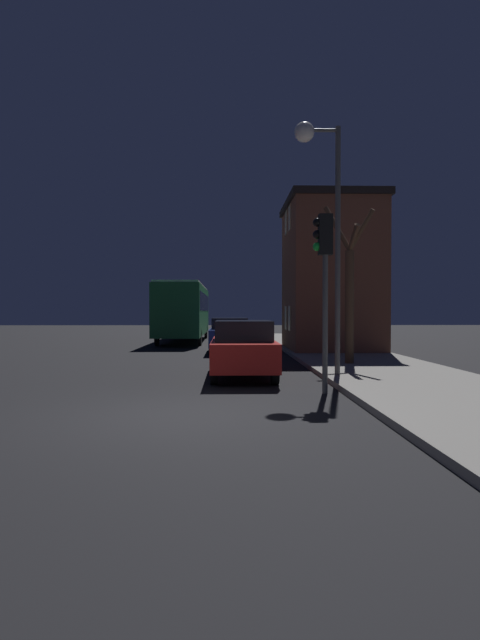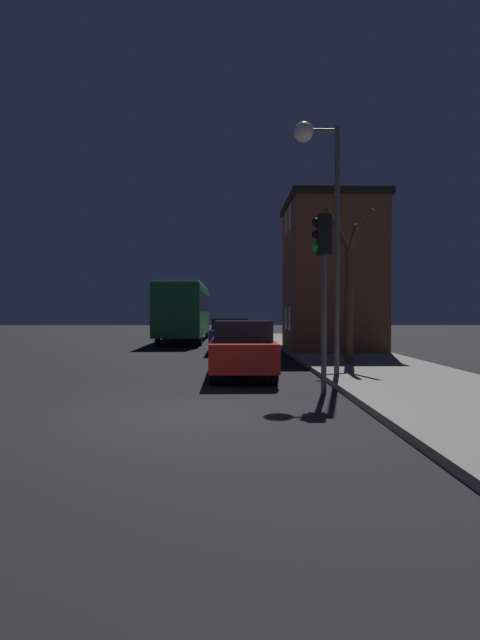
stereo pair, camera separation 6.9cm
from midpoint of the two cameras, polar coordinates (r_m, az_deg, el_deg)
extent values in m
plane|color=black|center=(9.02, -7.51, -10.70)|extent=(120.00, 120.00, 0.00)
cube|color=brown|center=(23.26, 10.22, 4.75)|extent=(3.89, 5.19, 6.46)
cube|color=black|center=(23.73, 10.24, 12.92)|extent=(4.13, 5.43, 0.30)
cube|color=#E5C67F|center=(22.22, 5.59, 0.21)|extent=(0.03, 0.70, 1.10)
cube|color=#E5C67F|center=(23.58, 5.18, 0.25)|extent=(0.03, 0.70, 1.10)
cube|color=#E5C67F|center=(22.61, 5.60, 11.59)|extent=(0.03, 0.70, 1.10)
cube|color=#E5C67F|center=(23.94, 5.20, 10.99)|extent=(0.03, 0.70, 1.10)
cylinder|color=#4C4C4C|center=(13.66, 10.96, 7.75)|extent=(0.14, 0.14, 6.60)
cylinder|color=#4C4C4C|center=(14.32, 9.13, 20.63)|extent=(0.90, 0.09, 0.09)
sphere|color=white|center=(14.23, 7.22, 20.54)|extent=(0.53, 0.53, 0.53)
cylinder|color=#4C4C4C|center=(11.24, 9.53, -0.49)|extent=(0.12, 0.12, 3.09)
cube|color=black|center=(11.37, 9.56, 9.60)|extent=(0.30, 0.24, 0.90)
sphere|color=black|center=(11.38, 8.65, 10.97)|extent=(0.20, 0.20, 0.20)
sphere|color=black|center=(11.34, 8.65, 9.63)|extent=(0.20, 0.20, 0.20)
sphere|color=green|center=(11.30, 8.65, 8.28)|extent=(0.20, 0.20, 0.20)
cylinder|color=#473323|center=(16.65, 12.29, 1.47)|extent=(0.29, 0.29, 3.68)
cylinder|color=#473323|center=(16.66, 13.57, 9.94)|extent=(0.77, 0.73, 1.30)
cylinder|color=#473323|center=(16.40, 12.78, 9.12)|extent=(0.19, 0.96, 0.79)
cylinder|color=#473323|center=(16.49, 12.68, 9.16)|extent=(0.19, 0.79, 0.82)
cylinder|color=#473323|center=(17.10, 10.96, 10.20)|extent=(0.88, 0.82, 1.60)
cube|color=#1E6B33|center=(30.85, -6.44, 1.07)|extent=(2.49, 11.55, 2.84)
cube|color=black|center=(30.86, -6.44, 2.02)|extent=(2.51, 10.63, 1.02)
cube|color=#B2B2B2|center=(30.89, -6.44, 3.82)|extent=(2.37, 10.97, 0.12)
cylinder|color=black|center=(34.55, -3.97, -1.30)|extent=(0.18, 0.96, 0.96)
cylinder|color=black|center=(34.73, -7.79, -1.30)|extent=(0.18, 0.96, 0.96)
cylinder|color=black|center=(27.06, -4.69, -1.92)|extent=(0.18, 0.96, 0.96)
cylinder|color=black|center=(27.29, -9.55, -1.90)|extent=(0.18, 0.96, 0.96)
cube|color=#B21E19|center=(13.92, 0.20, -3.76)|extent=(1.71, 4.33, 0.72)
cube|color=black|center=(13.66, 0.22, -1.20)|extent=(1.50, 2.25, 0.54)
cylinder|color=black|center=(15.39, 2.90, -4.66)|extent=(0.18, 0.64, 0.64)
cylinder|color=black|center=(15.35, -2.81, -4.68)|extent=(0.18, 0.64, 0.64)
cylinder|color=black|center=(12.60, 3.87, -5.90)|extent=(0.18, 0.64, 0.64)
cylinder|color=black|center=(12.55, -3.13, -5.93)|extent=(0.18, 0.64, 0.64)
cube|color=navy|center=(22.23, -1.28, -1.96)|extent=(1.75, 3.86, 0.75)
cube|color=black|center=(22.02, -1.28, -0.40)|extent=(1.54, 2.01, 0.48)
cylinder|color=black|center=(23.52, 0.63, -2.71)|extent=(0.18, 0.65, 0.65)
cylinder|color=black|center=(23.52, -3.20, -2.71)|extent=(0.18, 0.65, 0.65)
cylinder|color=black|center=(21.02, 0.87, -3.15)|extent=(0.18, 0.65, 0.65)
cylinder|color=black|center=(21.02, -3.42, -3.15)|extent=(0.18, 0.65, 0.65)
camera|label=1|loc=(0.03, -90.10, 0.00)|focal=28.00mm
camera|label=2|loc=(0.03, 89.90, 0.00)|focal=28.00mm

